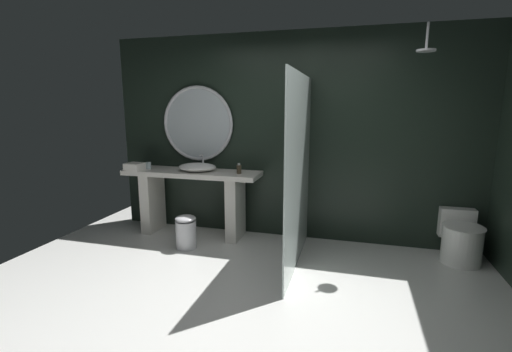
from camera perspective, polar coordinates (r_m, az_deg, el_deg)
ground_plane at (r=3.22m, az=-1.07°, el=-20.77°), size 5.76×5.76×0.00m
back_wall_panel at (r=4.60m, az=5.63°, el=6.11°), size 4.80×0.10×2.60m
vanity_counter at (r=4.80m, az=-10.14°, el=-2.74°), size 1.82×0.50×0.87m
vessel_sink at (r=4.70m, az=-9.39°, el=1.43°), size 0.50×0.41×0.20m
tumbler_cup at (r=4.99m, az=-16.85°, el=1.61°), size 0.07×0.07×0.09m
soap_dispenser at (r=4.45m, az=-2.75°, el=1.12°), size 0.06×0.06×0.13m
round_wall_mirror at (r=4.88m, az=-9.33°, el=8.27°), size 1.00×0.04×1.00m
shower_glass_panel at (r=3.77m, az=6.86°, el=0.57°), size 0.02×1.59×2.03m
rain_shower_head at (r=4.07m, az=25.60°, el=18.02°), size 0.18×0.18×0.27m
toilet at (r=4.59m, az=29.94°, el=-8.80°), size 0.42×0.58×0.55m
waste_bin at (r=4.44m, az=-11.15°, el=-8.72°), size 0.25×0.25×0.41m
folded_hand_towel at (r=4.97m, az=-18.84°, el=1.45°), size 0.23×0.21×0.09m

